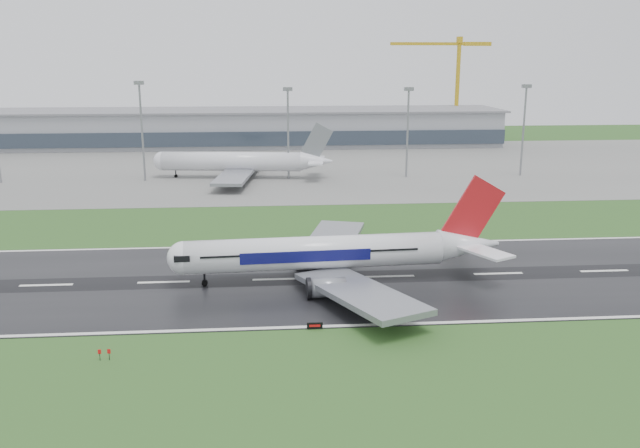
{
  "coord_description": "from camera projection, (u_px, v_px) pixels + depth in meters",
  "views": [
    {
      "loc": [
        18.6,
        -112.2,
        38.44
      ],
      "look_at": [
        28.42,
        12.0,
        7.0
      ],
      "focal_mm": 37.4,
      "sensor_mm": 36.0,
      "label": 1
    }
  ],
  "objects": [
    {
      "name": "main_airliner",
      "position": [
        338.0,
        232.0,
        115.63
      ],
      "size": [
        61.97,
        59.36,
        17.32
      ],
      "primitive_type": null,
      "rotation": [
        0.0,
        0.0,
        0.06
      ],
      "color": "white",
      "rests_on": "runway"
    },
    {
      "name": "floodmast_5",
      "position": [
        523.0,
        132.0,
        217.41
      ],
      "size": [
        0.64,
        0.64,
        28.52
      ],
      "primitive_type": "cylinder",
      "color": "gray",
      "rests_on": "ground"
    },
    {
      "name": "floodmast_4",
      "position": [
        407.0,
        135.0,
        214.57
      ],
      "size": [
        0.64,
        0.64,
        27.75
      ],
      "primitive_type": "cylinder",
      "color": "gray",
      "rests_on": "ground"
    },
    {
      "name": "floodmast_2",
      "position": [
        142.0,
        134.0,
        207.87
      ],
      "size": [
        0.64,
        0.64,
        29.95
      ],
      "primitive_type": "cylinder",
      "color": "gray",
      "rests_on": "ground"
    },
    {
      "name": "runway_sign",
      "position": [
        315.0,
        326.0,
        96.42
      ],
      "size": [
        2.31,
        0.47,
        1.04
      ],
      "primitive_type": null,
      "rotation": [
        0.0,
        0.0,
        -0.09
      ],
      "color": "black",
      "rests_on": "ground"
    },
    {
      "name": "parked_airliner",
      "position": [
        239.0,
        151.0,
        213.91
      ],
      "size": [
        65.48,
        61.93,
        17.34
      ],
      "primitive_type": null,
      "rotation": [
        0.0,
        0.0,
        -0.12
      ],
      "color": "silver",
      "rests_on": "apron"
    },
    {
      "name": "ground",
      "position": [
        164.0,
        283.0,
        116.44
      ],
      "size": [
        520.0,
        520.0,
        0.0
      ],
      "primitive_type": "plane",
      "color": "#254D1C",
      "rests_on": "ground"
    },
    {
      "name": "runway",
      "position": [
        164.0,
        282.0,
        116.42
      ],
      "size": [
        400.0,
        45.0,
        0.1
      ],
      "primitive_type": "cube",
      "color": "black",
      "rests_on": "ground"
    },
    {
      "name": "terminal",
      "position": [
        225.0,
        129.0,
        293.42
      ],
      "size": [
        240.0,
        36.0,
        15.0
      ],
      "primitive_type": "cube",
      "color": "gray",
      "rests_on": "ground"
    },
    {
      "name": "floodmast_3",
      "position": [
        288.0,
        136.0,
        211.61
      ],
      "size": [
        0.64,
        0.64,
        27.88
      ],
      "primitive_type": "cylinder",
      "color": "gray",
      "rests_on": "ground"
    },
    {
      "name": "tower_crane",
      "position": [
        457.0,
        89.0,
        312.26
      ],
      "size": [
        47.85,
        4.78,
        46.94
      ],
      "primitive_type": null,
      "rotation": [
        0.0,
        0.0,
        0.05
      ],
      "color": "gold",
      "rests_on": "ground"
    },
    {
      "name": "apron",
      "position": [
        216.0,
        167.0,
        237.25
      ],
      "size": [
        400.0,
        130.0,
        0.08
      ],
      "primitive_type": "cube",
      "color": "slate",
      "rests_on": "ground"
    }
  ]
}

